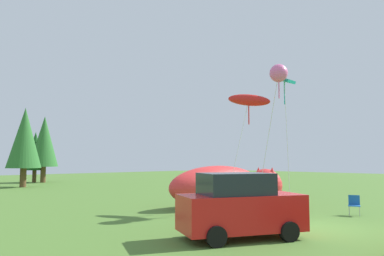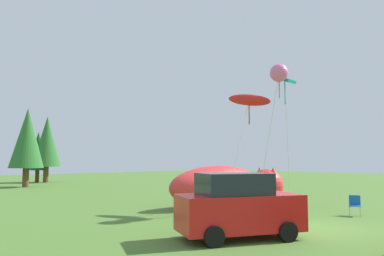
% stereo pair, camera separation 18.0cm
% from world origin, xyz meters
% --- Properties ---
extents(ground_plane, '(120.00, 120.00, 0.00)m').
position_xyz_m(ground_plane, '(0.00, 0.00, 0.00)').
color(ground_plane, '#4C752D').
extents(parked_car, '(4.37, 3.29, 2.13)m').
position_xyz_m(parked_car, '(-3.67, 0.64, 1.04)').
color(parked_car, red).
rests_on(parked_car, ground).
extents(folding_chair, '(0.68, 0.68, 0.92)m').
position_xyz_m(folding_chair, '(4.23, 0.30, 0.54)').
color(folding_chair, '#1959A5').
rests_on(folding_chair, ground).
extents(inflatable_cat, '(8.14, 2.88, 2.25)m').
position_xyz_m(inflatable_cat, '(2.61, 6.68, 1.04)').
color(inflatable_cat, red).
rests_on(inflatable_cat, ground).
extents(kite_pink_octopus, '(1.56, 2.77, 7.44)m').
position_xyz_m(kite_pink_octopus, '(2.73, 3.28, 6.95)').
color(kite_pink_octopus, silver).
rests_on(kite_pink_octopus, ground).
extents(kite_red_lizard, '(2.70, 2.51, 6.24)m').
position_xyz_m(kite_red_lizard, '(2.31, 4.89, 5.71)').
color(kite_red_lizard, silver).
rests_on(kite_red_lizard, ground).
extents(kite_teal_diamond, '(1.23, 1.17, 7.01)m').
position_xyz_m(kite_teal_diamond, '(3.50, 3.44, 6.65)').
color(kite_teal_diamond, silver).
rests_on(kite_teal_diamond, ground).
extents(horizon_tree_east, '(2.45, 2.45, 5.85)m').
position_xyz_m(horizon_tree_east, '(3.21, 36.74, 3.59)').
color(horizon_tree_east, brown).
rests_on(horizon_tree_east, ground).
extents(horizon_tree_west, '(3.17, 3.17, 7.56)m').
position_xyz_m(horizon_tree_west, '(-0.55, 29.51, 4.64)').
color(horizon_tree_west, brown).
rests_on(horizon_tree_west, ground).
extents(horizon_tree_mid, '(3.18, 3.18, 7.60)m').
position_xyz_m(horizon_tree_mid, '(3.73, 35.53, 4.66)').
color(horizon_tree_mid, brown).
rests_on(horizon_tree_mid, ground).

